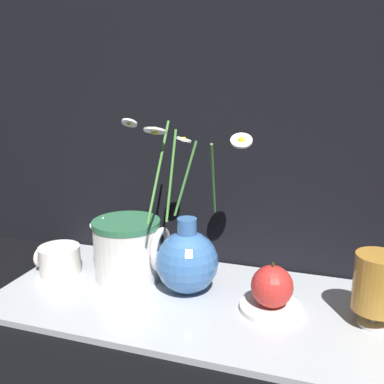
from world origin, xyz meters
name	(u,v)px	position (x,y,z in m)	size (l,w,h in m)	color
ground_plane	(196,304)	(0.00, 0.00, 0.00)	(6.00, 6.00, 0.00)	black
shelf	(196,301)	(0.00, 0.00, 0.01)	(0.77, 0.36, 0.01)	#B2B7BC
backdrop_wall	(225,14)	(0.00, 0.19, 0.55)	(1.27, 0.02, 1.10)	black
vase_with_flowers	(187,258)	(-0.03, 0.03, 0.08)	(0.25, 0.12, 0.34)	#3F72B7
yellow_mug	(59,260)	(-0.32, 0.02, 0.04)	(0.10, 0.09, 0.06)	silver
ceramic_pitcher	(128,247)	(-0.16, 0.04, 0.08)	(0.17, 0.14, 0.14)	white
tea_glass	(377,284)	(0.32, 0.01, 0.09)	(0.08, 0.08, 0.13)	silver
saucer_plate	(271,308)	(0.14, 0.00, 0.02)	(0.11, 0.11, 0.01)	white
orange_fruit	(272,287)	(0.14, 0.00, 0.06)	(0.08, 0.08, 0.08)	red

